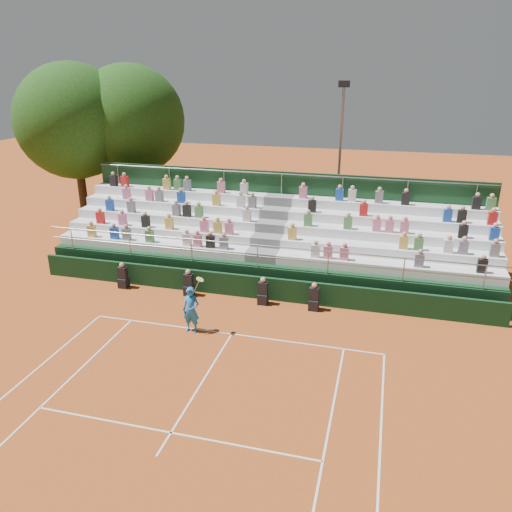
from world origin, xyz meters
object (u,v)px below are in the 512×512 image
(tennis_player, at_px, (191,310))
(tree_west, at_px, (74,122))
(floodlight_mast, at_px, (340,148))
(tree_east, at_px, (130,121))

(tennis_player, relative_size, tree_west, 0.23)
(floodlight_mast, bearing_deg, tree_west, -171.04)
(floodlight_mast, bearing_deg, tennis_player, -106.27)
(tennis_player, bearing_deg, floodlight_mast, 73.73)
(tennis_player, height_order, tree_west, tree_west)
(tree_east, bearing_deg, floodlight_mast, 3.30)
(tree_east, bearing_deg, tree_west, -148.30)
(tree_west, relative_size, tree_east, 1.01)
(tree_west, distance_m, tree_east, 3.19)
(tennis_player, bearing_deg, tree_east, 124.62)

